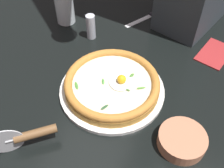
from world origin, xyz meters
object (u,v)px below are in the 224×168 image
Objects in this scene: table_knife at (152,14)px; pepper_shaker at (91,27)px; pizza at (112,84)px; folded_napkin at (215,53)px; pizza_cutter at (26,136)px; drinking_glass at (65,10)px; side_bowl at (182,140)px.

table_knife is 0.27m from pepper_shaker.
pizza reaches higher than folded_napkin.
table_knife is 2.06× the size of pepper_shaker.
folded_napkin is at bearing -33.99° from pizza_cutter.
drinking_glass is (0.50, 0.19, 0.01)m from pizza_cutter.
pizza is 1.50× the size of table_knife.
side_bowl is 0.87× the size of folded_napkin.
pizza is at bearing -177.78° from table_knife.
folded_napkin is at bearing -116.34° from table_knife.
table_knife is 1.58× the size of drinking_glass.
pepper_shaker is at bearing -109.84° from drinking_glass.
pizza_cutter is at bearing 146.01° from folded_napkin.
folded_napkin is at bearing -78.00° from pepper_shaker.
pizza_cutter is at bearing -159.29° from drinking_glass.
pizza_cutter is 1.46× the size of pepper_shaker.
side_bowl is at bearing 177.22° from folded_napkin.
pizza_cutter reaches higher than table_knife.
pizza reaches higher than table_knife.
pizza is 2.37× the size of drinking_glass.
side_bowl is 0.92× the size of pizza_cutter.
pepper_shaker is at bearing 7.16° from pizza_cutter.
drinking_glass is (0.25, 0.31, 0.02)m from pizza.
drinking_glass reaches higher than table_knife.
side_bowl is at bearing -125.92° from pepper_shaker.
pizza_cutter is 0.66m from folded_napkin.
drinking_glass reaches higher than folded_napkin.
drinking_glass is 0.83× the size of folded_napkin.
drinking_glass is (-0.17, 0.29, 0.05)m from table_knife.
pepper_shaker is at bearing 40.37° from pizza.
pepper_shaker is (0.45, 0.06, 0.00)m from pizza_cutter.
table_knife is at bearing -8.42° from pizza_cutter.
side_bowl is at bearing -111.10° from pizza.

